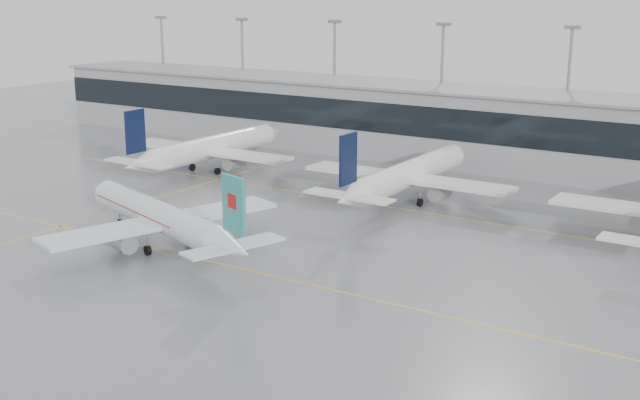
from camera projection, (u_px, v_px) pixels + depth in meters
The scene contains 11 objects.
ground at pixel (256, 272), 81.87m from camera, with size 320.00×320.00×0.00m, color gray.
taxi_line_main at pixel (256, 272), 81.87m from camera, with size 120.00×0.25×0.01m, color yellow.
taxi_line_north at pixel (394, 208), 106.23m from camera, with size 120.00×0.25×0.01m, color yellow.
taxi_line_cross at pixel (148, 200), 109.82m from camera, with size 0.25×60.00×0.01m, color yellow.
terminal at pixel (486, 129), 130.69m from camera, with size 180.00×15.00×12.00m, color #98989B.
terminal_glass at pixel (469, 126), 124.18m from camera, with size 180.00×0.20×5.00m, color black.
terminal_roof at pixel (488, 91), 129.12m from camera, with size 182.00×16.00×0.40m, color gray.
light_masts at pixel (502, 80), 133.70m from camera, with size 156.40×1.00×22.60m.
air_canada_jet at pixel (162, 218), 88.77m from camera, with size 34.33×27.72×10.88m.
parked_jet_b at pixel (209, 148), 126.69m from camera, with size 29.64×36.96×11.72m.
parked_jet_c at pixel (407, 175), 108.28m from camera, with size 29.64×36.96×11.72m.
Camera 1 is at (47.51, -61.35, 27.90)m, focal length 45.00 mm.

